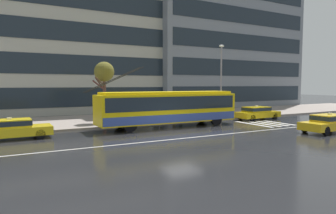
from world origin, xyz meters
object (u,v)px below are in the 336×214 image
Objects in this scene: pedestrian_at_shelter at (174,103)px; taxi_oncoming_far at (329,122)px; pedestrian_approaching_curb at (180,104)px; trolleybus at (169,107)px; taxi_ahead_of_bus at (257,112)px; taxi_queued_behind_bus at (12,128)px; street_lamp at (221,75)px; street_tree_bare at (104,73)px; bus_shelter at (137,99)px.

taxi_oncoming_far is at bearing -63.86° from pedestrian_at_shelter.
trolleybus is at bearing -136.50° from pedestrian_approaching_curb.
trolleybus is 2.73× the size of taxi_ahead_of_bus.
taxi_queued_behind_bus is 0.99× the size of taxi_ahead_of_bus.
street_tree_bare is (-11.45, 1.62, 0.01)m from street_lamp.
street_tree_bare is at bearing 171.96° from street_lamp.
street_lamp is at bearing 3.77° from pedestrian_approaching_curb.
trolleybus is at bearing -160.33° from street_lamp.
taxi_ahead_of_bus is (21.35, 0.56, -0.00)m from taxi_queued_behind_bus.
taxi_oncoming_far is at bearing -41.43° from trolleybus.
street_tree_bare is (-14.10, 3.97, 3.69)m from taxi_ahead_of_bus.
street_tree_bare reaches higher than trolleybus.
taxi_queued_behind_bus is 10.87m from bus_shelter.
street_lamp is at bearing -8.04° from street_tree_bare.
street_tree_bare is (-12.97, 12.10, 3.69)m from taxi_oncoming_far.
trolleybus is at bearing -70.54° from bus_shelter.
street_lamp reaches higher than pedestrian_approaching_curb.
taxi_oncoming_far is 1.00× the size of taxi_queued_behind_bus.
taxi_ahead_of_bus is (10.02, 0.29, -0.88)m from trolleybus.
taxi_queued_behind_bus is at bearing -169.35° from pedestrian_approaching_curb.
bus_shelter is 4.00m from pedestrian_approaching_curb.
taxi_oncoming_far is 8.21m from taxi_ahead_of_bus.
bus_shelter is at bearing 109.46° from trolleybus.
trolleybus is at bearing -124.30° from pedestrian_at_shelter.
bus_shelter reaches higher than pedestrian_approaching_curb.
taxi_ahead_of_bus is 7.91m from pedestrian_approaching_curb.
trolleybus is 6.41× the size of pedestrian_at_shelter.
street_tree_bare is at bearing 168.34° from bus_shelter.
taxi_queued_behind_bus is 9.31m from street_tree_bare.
trolleybus reaches higher than taxi_oncoming_far.
bus_shelter is at bearing 173.14° from street_lamp.
pedestrian_approaching_curb is 0.36× the size of street_tree_bare.
bus_shelter is at bearing -11.66° from street_tree_bare.
taxi_queued_behind_bus is at bearing -178.49° from taxi_ahead_of_bus.
trolleybus is 3.36m from pedestrian_approaching_curb.
bus_shelter is 9.03m from street_lamp.
taxi_oncoming_far is 2.32× the size of pedestrian_at_shelter.
trolleybus is 11.89m from taxi_oncoming_far.
trolleybus is 10.06m from taxi_ahead_of_bus.
taxi_oncoming_far is 2.40× the size of pedestrian_approaching_curb.
taxi_queued_behind_bus is 0.87× the size of street_tree_bare.
street_tree_bare is (-6.51, 1.94, 2.76)m from pedestrian_approaching_curb.
pedestrian_approaching_curb is at bearing 165.06° from taxi_ahead_of_bus.
taxi_queued_behind_bus is at bearing -171.15° from street_lamp.
taxi_queued_behind_bus is 2.39× the size of pedestrian_approaching_curb.
taxi_ahead_of_bus is at bearing 82.11° from taxi_oncoming_far.
street_tree_bare reaches higher than pedestrian_approaching_curb.
trolleybus reaches higher than pedestrian_approaching_curb.
taxi_ahead_of_bus is at bearing -16.69° from bus_shelter.
trolleybus is at bearing 1.41° from taxi_queued_behind_bus.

